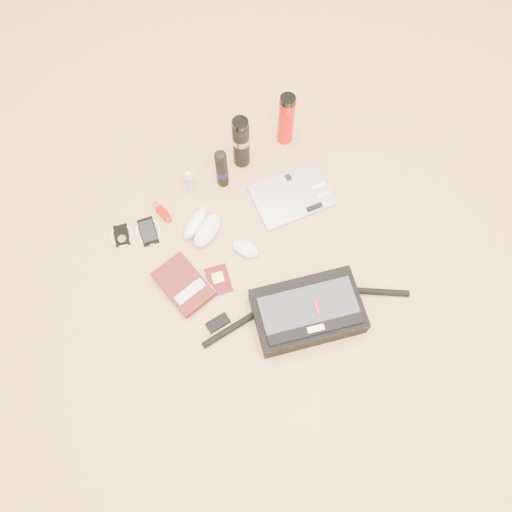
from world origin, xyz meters
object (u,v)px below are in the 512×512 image
at_px(laptop, 293,196).
at_px(book, 184,284).
at_px(thermos_black, 241,142).
at_px(thermos_red, 286,119).
at_px(messenger_bag, 307,312).

height_order(laptop, book, book).
distance_m(laptop, thermos_black, 0.31).
height_order(book, thermos_red, thermos_red).
height_order(messenger_bag, book, messenger_bag).
bearing_deg(thermos_red, book, -159.67).
bearing_deg(messenger_bag, book, 151.22).
distance_m(laptop, book, 0.59).
bearing_deg(messenger_bag, laptop, 79.56).
distance_m(messenger_bag, laptop, 0.52).
relative_size(laptop, thermos_black, 1.36).
height_order(laptop, thermos_black, thermos_black).
bearing_deg(book, messenger_bag, -54.81).
height_order(messenger_bag, laptop, messenger_bag).
distance_m(messenger_bag, thermos_black, 0.75).
xyz_separation_m(book, thermos_red, (0.76, 0.28, 0.11)).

